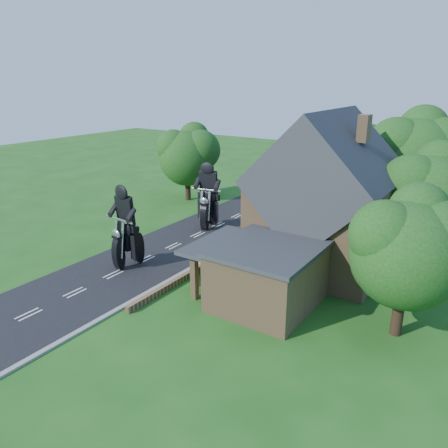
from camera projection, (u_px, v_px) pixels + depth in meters
The scene contains 19 objects.
ground at pixel (146, 259), 30.45m from camera, with size 120.00×120.00×0.00m, color #1A4F16.
road at pixel (146, 259), 30.44m from camera, with size 7.00×80.00×0.02m, color black.
kerb at pixel (187, 271), 28.51m from camera, with size 0.30×80.00×0.12m, color gray.
garden_wall at pixel (236, 247), 32.06m from camera, with size 0.30×22.00×0.40m, color olive.
house at pixel (325, 203), 28.27m from camera, with size 9.54×8.64×10.24m.
annex at pixel (266, 274), 24.06m from camera, with size 7.05×5.94×3.44m.
tree_annex_side at pixel (416, 246), 20.02m from camera, with size 5.64×5.20×7.48m.
tree_house_right at pixel (438, 195), 26.82m from camera, with size 6.51×6.00×8.40m.
tree_behind_house at pixel (421, 157), 33.72m from camera, with size 7.81×7.20×10.08m.
tree_behind_left at pixel (349, 154), 37.82m from camera, with size 6.94×6.40×9.16m.
tree_far_road at pixel (191, 153), 43.63m from camera, with size 6.08×5.60×7.84m.
shrub_a at pixel (198, 275), 26.69m from camera, with size 0.90×0.90×1.10m, color #123811.
shrub_b at pixel (220, 262), 28.66m from camera, with size 0.90×0.90×1.10m, color #123811.
shrub_c at pixel (240, 250), 30.64m from camera, with size 0.90×0.90×1.10m, color #123811.
shrub_d at pixel (274, 230), 34.58m from camera, with size 0.90×0.90×1.10m, color #123811.
shrub_e at pixel (287, 222), 36.55m from camera, with size 0.90×0.90×1.10m, color #123811.
shrub_f at pixel (300, 215), 38.52m from camera, with size 0.90×0.90×1.10m, color #123811.
motorcycle_lead at pixel (128, 254), 29.09m from camera, with size 0.46×1.82×1.69m, color black, non-canonical shape.
motorcycle_follow at pixel (209, 218), 36.59m from camera, with size 0.46×1.80×1.68m, color black, non-canonical shape.
Camera 1 is at (20.13, -20.30, 12.06)m, focal length 35.00 mm.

